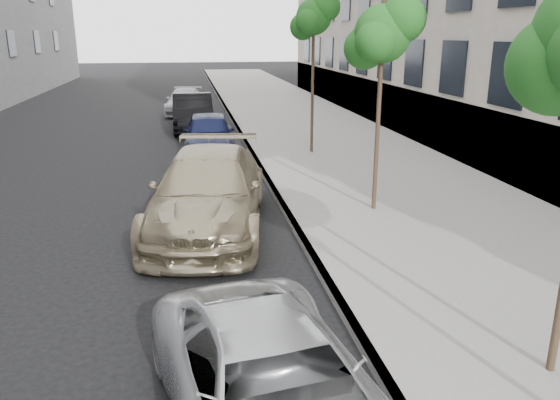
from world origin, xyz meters
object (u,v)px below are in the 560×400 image
object	(u,v)px
minivan	(274,392)
suv	(208,192)
sedan_blue	(209,134)
sedan_black	(193,112)
tree_far	(314,17)
tree_mid	(384,34)
sedan_rear	(185,101)

from	to	relation	value
minivan	suv	size ratio (longest dim) A/B	0.78
sedan_blue	sedan_black	xyz separation A→B (m)	(-0.47, 5.10, 0.06)
minivan	suv	xyz separation A→B (m)	(-0.35, 6.68, 0.21)
tree_far	minivan	bearing A→B (deg)	-104.59
sedan_blue	tree_mid	bearing A→B (deg)	-62.54
tree_mid	suv	distance (m)	5.04
minivan	sedan_black	size ratio (longest dim) A/B	0.93
sedan_black	sedan_rear	bearing A→B (deg)	92.83
tree_mid	minivan	size ratio (longest dim) A/B	1.06
suv	sedan_rear	bearing A→B (deg)	100.16
sedan_blue	sedan_rear	xyz separation A→B (m)	(-0.77, 10.35, -0.08)
sedan_rear	tree_mid	bearing A→B (deg)	-70.65
minivan	sedan_rear	distance (m)	24.67
tree_mid	minivan	bearing A→B (deg)	-116.66
suv	tree_far	bearing A→B (deg)	69.33
tree_mid	tree_far	size ratio (longest dim) A/B	0.91
tree_far	sedan_blue	size ratio (longest dim) A/B	1.22
tree_mid	sedan_black	size ratio (longest dim) A/B	0.99
sedan_black	tree_mid	bearing A→B (deg)	-72.74
sedan_blue	sedan_black	distance (m)	5.12
sedan_blue	sedan_rear	size ratio (longest dim) A/B	0.96
minivan	sedan_blue	distance (m)	14.31
suv	sedan_rear	size ratio (longest dim) A/B	1.29
tree_mid	sedan_blue	size ratio (longest dim) A/B	1.11
sedan_black	sedan_rear	size ratio (longest dim) A/B	1.08
suv	sedan_black	distance (m)	12.73
tree_mid	sedan_black	bearing A→B (deg)	107.74
sedan_black	sedan_blue	bearing A→B (deg)	-85.23
minivan	sedan_black	distance (m)	19.41
tree_mid	sedan_black	world-z (taller)	tree_mid
tree_mid	tree_far	bearing A→B (deg)	90.00
suv	sedan_rear	xyz separation A→B (m)	(-0.41, 17.98, -0.18)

